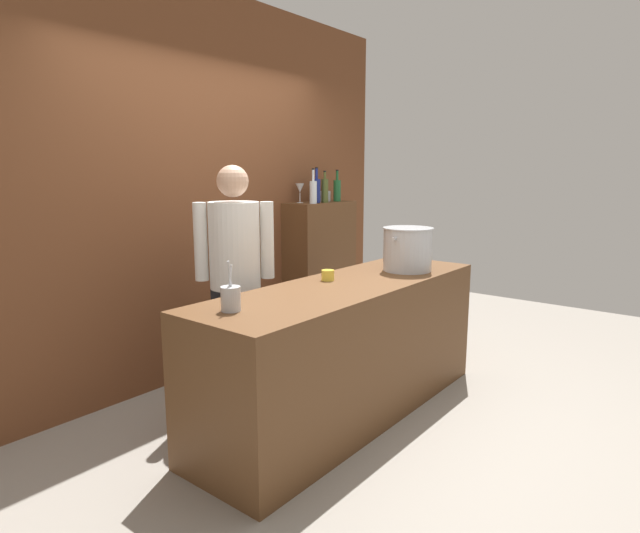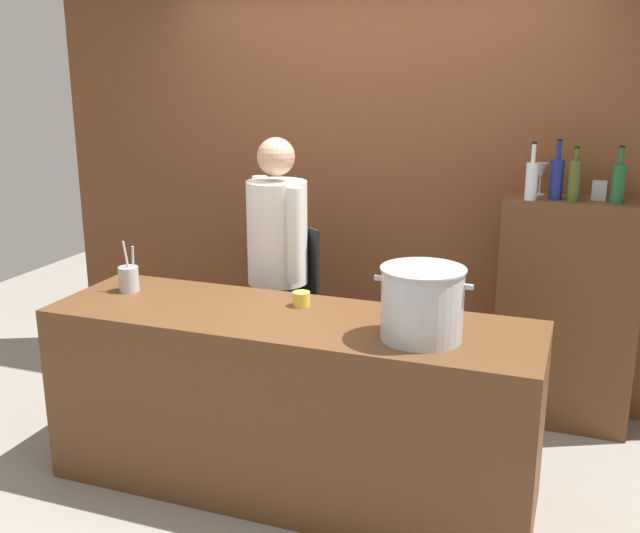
% 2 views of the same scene
% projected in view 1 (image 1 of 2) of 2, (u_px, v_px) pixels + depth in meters
% --- Properties ---
extents(ground_plane, '(8.00, 8.00, 0.00)m').
position_uv_depth(ground_plane, '(346.00, 413.00, 3.58)').
color(ground_plane, gray).
extents(brick_back_panel, '(4.40, 0.10, 3.00)m').
position_uv_depth(brick_back_panel, '(204.00, 186.00, 4.17)').
color(brick_back_panel, brown).
rests_on(brick_back_panel, ground_plane).
extents(prep_counter, '(2.35, 0.70, 0.90)m').
position_uv_depth(prep_counter, '(346.00, 350.00, 3.50)').
color(prep_counter, brown).
rests_on(prep_counter, ground_plane).
extents(bar_cabinet, '(0.76, 0.32, 1.33)m').
position_uv_depth(bar_cabinet, '(320.00, 271.00, 5.13)').
color(bar_cabinet, brown).
rests_on(bar_cabinet, ground_plane).
extents(chef, '(0.45, 0.43, 1.66)m').
position_uv_depth(chef, '(235.00, 269.00, 3.56)').
color(chef, black).
rests_on(chef, ground_plane).
extents(stockpot_large, '(0.42, 0.37, 0.32)m').
position_uv_depth(stockpot_large, '(408.00, 249.00, 3.84)').
color(stockpot_large, '#B7BABF').
rests_on(stockpot_large, prep_counter).
extents(utensil_crock, '(0.10, 0.10, 0.27)m').
position_uv_depth(utensil_crock, '(231.00, 298.00, 2.74)').
color(utensil_crock, '#B7BABF').
rests_on(utensil_crock, prep_counter).
extents(butter_jar, '(0.09, 0.09, 0.07)m').
position_uv_depth(butter_jar, '(328.00, 275.00, 3.51)').
color(butter_jar, yellow).
rests_on(butter_jar, prep_counter).
extents(wine_bottle_clear, '(0.07, 0.07, 0.31)m').
position_uv_depth(wine_bottle_clear, '(313.00, 191.00, 4.74)').
color(wine_bottle_clear, silver).
rests_on(wine_bottle_clear, bar_cabinet).
extents(wine_bottle_cobalt, '(0.07, 0.07, 0.33)m').
position_uv_depth(wine_bottle_cobalt, '(317.00, 190.00, 4.87)').
color(wine_bottle_cobalt, navy).
rests_on(wine_bottle_cobalt, bar_cabinet).
extents(wine_bottle_green, '(0.07, 0.07, 0.30)m').
position_uv_depth(wine_bottle_green, '(337.00, 190.00, 5.11)').
color(wine_bottle_green, '#1E592D').
rests_on(wine_bottle_green, bar_cabinet).
extents(wine_bottle_olive, '(0.07, 0.07, 0.29)m').
position_uv_depth(wine_bottle_olive, '(325.00, 190.00, 4.93)').
color(wine_bottle_olive, '#475123').
rests_on(wine_bottle_olive, bar_cabinet).
extents(wine_glass_short, '(0.08, 0.08, 0.18)m').
position_uv_depth(wine_glass_short, '(300.00, 189.00, 4.87)').
color(wine_glass_short, silver).
rests_on(wine_glass_short, bar_cabinet).
extents(spice_tin_silver, '(0.08, 0.08, 0.10)m').
position_uv_depth(spice_tin_silver, '(325.00, 196.00, 5.10)').
color(spice_tin_silver, '#B2B2B7').
rests_on(spice_tin_silver, bar_cabinet).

